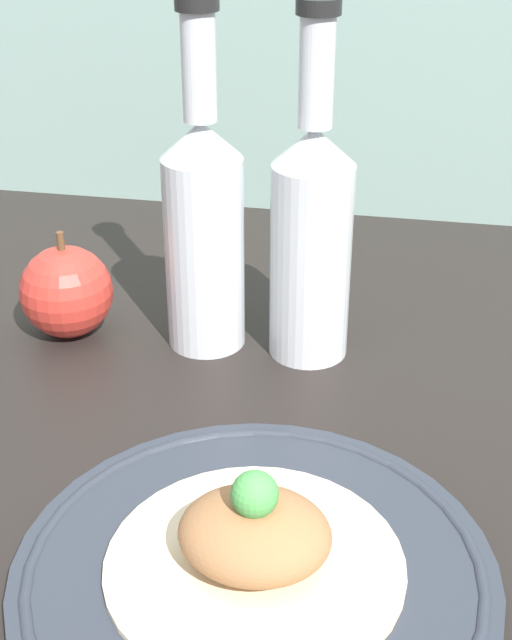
# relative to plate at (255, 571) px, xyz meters

# --- Properties ---
(ground_plane) EXTENTS (1.80, 1.10, 0.04)m
(ground_plane) POSITION_rel_plate_xyz_m (-0.05, 0.09, -0.03)
(ground_plane) COLOR black
(plate) EXTENTS (0.30, 0.30, 0.01)m
(plate) POSITION_rel_plate_xyz_m (0.00, 0.00, 0.00)
(plate) COLOR #2D333D
(plate) RESTS_ON ground_plane
(plated_food) EXTENTS (0.18, 0.18, 0.07)m
(plated_food) POSITION_rel_plate_xyz_m (-0.00, 0.00, 0.03)
(plated_food) COLOR beige
(plated_food) RESTS_ON plate
(cider_bottle_left) EXTENTS (0.07, 0.07, 0.30)m
(cider_bottle_left) POSITION_rel_plate_xyz_m (-0.10, 0.28, 0.11)
(cider_bottle_left) COLOR silver
(cider_bottle_left) RESTS_ON ground_plane
(cider_bottle_right) EXTENTS (0.07, 0.07, 0.30)m
(cider_bottle_right) POSITION_rel_plate_xyz_m (-0.01, 0.28, 0.11)
(cider_bottle_right) COLOR silver
(cider_bottle_right) RESTS_ON ground_plane
(apple) EXTENTS (0.08, 0.08, 0.10)m
(apple) POSITION_rel_plate_xyz_m (-0.23, 0.27, 0.03)
(apple) COLOR red
(apple) RESTS_ON ground_plane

